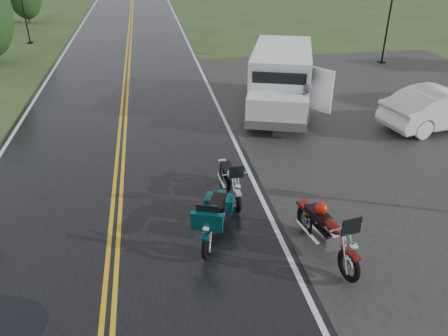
# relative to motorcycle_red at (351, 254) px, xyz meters

# --- Properties ---
(ground) EXTENTS (120.00, 120.00, 0.00)m
(ground) POSITION_rel_motorcycle_red_xyz_m (-4.73, 1.42, -0.69)
(ground) COLOR #2D471E
(ground) RESTS_ON ground
(road) EXTENTS (8.00, 100.00, 0.04)m
(road) POSITION_rel_motorcycle_red_xyz_m (-4.73, 11.42, -0.67)
(road) COLOR black
(road) RESTS_ON ground
(parking_pad) EXTENTS (14.00, 24.00, 0.03)m
(parking_pad) POSITION_rel_motorcycle_red_xyz_m (6.27, 6.42, -0.68)
(parking_pad) COLOR black
(parking_pad) RESTS_ON ground
(motorcycle_red) EXTENTS (1.24, 2.46, 1.39)m
(motorcycle_red) POSITION_rel_motorcycle_red_xyz_m (0.00, 0.00, 0.00)
(motorcycle_red) COLOR #590F0A
(motorcycle_red) RESTS_ON ground
(motorcycle_teal) EXTENTS (1.47, 2.27, 1.26)m
(motorcycle_teal) POSITION_rel_motorcycle_red_xyz_m (-2.70, 1.18, -0.06)
(motorcycle_teal) COLOR #053A3D
(motorcycle_teal) RESTS_ON ground
(motorcycle_silver) EXTENTS (0.84, 2.08, 1.21)m
(motorcycle_silver) POSITION_rel_motorcycle_red_xyz_m (-1.71, 2.82, -0.09)
(motorcycle_silver) COLOR #ABAEB3
(motorcycle_silver) RESTS_ON ground
(van_white) EXTENTS (4.20, 6.59, 2.42)m
(van_white) POSITION_rel_motorcycle_red_xyz_m (-0.06, 8.32, 0.52)
(van_white) COLOR white
(van_white) RESTS_ON ground
(person_at_van) EXTENTS (0.75, 0.69, 1.72)m
(person_at_van) POSITION_rel_motorcycle_red_xyz_m (1.70, 7.66, 0.17)
(person_at_van) COLOR #4E4F54
(person_at_van) RESTS_ON ground
(sedan_white) EXTENTS (4.70, 2.36, 1.48)m
(sedan_white) POSITION_rel_motorcycle_red_xyz_m (6.67, 7.05, 0.05)
(sedan_white) COLOR silver
(sedan_white) RESTS_ON ground
(lamp_post_far_left) EXTENTS (0.33, 0.33, 3.82)m
(lamp_post_far_left) POSITION_rel_motorcycle_red_xyz_m (-11.12, 24.64, 1.21)
(lamp_post_far_left) COLOR black
(lamp_post_far_left) RESTS_ON ground
(lamp_post_far_right) EXTENTS (0.35, 0.35, 4.08)m
(lamp_post_far_right) POSITION_rel_motorcycle_red_xyz_m (9.14, 15.98, 1.35)
(lamp_post_far_right) COLOR black
(lamp_post_far_right) RESTS_ON ground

